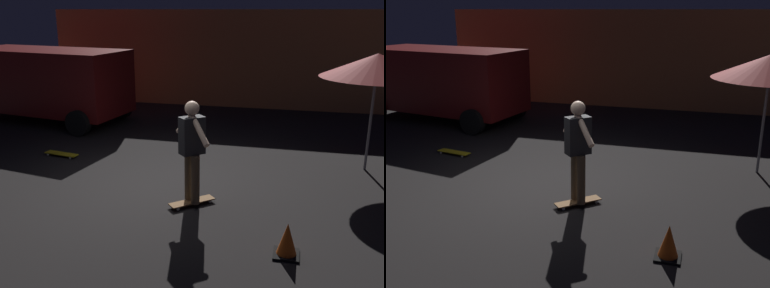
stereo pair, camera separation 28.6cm
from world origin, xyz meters
TOP-DOWN VIEW (x-y plane):
  - ground_plane at (0.00, 0.00)m, footprint 28.00×28.00m
  - low_building at (-0.09, 8.99)m, footprint 11.45×3.72m
  - parked_van at (-4.50, 4.07)m, footprint 4.85×2.87m
  - patio_umbrella at (3.82, 1.92)m, footprint 2.10×2.10m
  - skateboard_ridden at (0.84, -0.53)m, footprint 0.71×0.67m
  - skateboard_spare at (-2.53, 1.22)m, footprint 0.80×0.33m
  - skater at (0.84, -0.53)m, footprint 0.73×0.79m
  - traffic_cone at (2.40, -1.74)m, footprint 0.34×0.34m

SIDE VIEW (x-z plane):
  - ground_plane at x=0.00m, z-range 0.00..0.00m
  - skateboard_ridden at x=0.84m, z-range 0.02..0.09m
  - skateboard_spare at x=-2.53m, z-range 0.02..0.09m
  - traffic_cone at x=2.40m, z-range -0.02..0.44m
  - skater at x=0.84m, z-range 0.20..1.87m
  - parked_van at x=-4.50m, z-range 0.15..2.18m
  - low_building at x=-0.09m, z-range 0.00..3.09m
  - patio_umbrella at x=3.82m, z-range 0.92..3.22m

